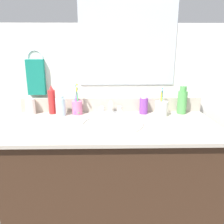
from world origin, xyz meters
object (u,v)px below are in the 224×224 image
at_px(hand_towel, 36,77).
at_px(bottle_spray_red, 52,101).
at_px(bottle_toner_green, 182,101).
at_px(bottle_gel_clear, 61,106).
at_px(cup_pink, 77,106).
at_px(bottle_cream_purple, 144,105).
at_px(faucet, 111,110).
at_px(bottle_lotion_white, 30,105).
at_px(cup_white_ceramic, 161,108).

height_order(hand_towel, bottle_spray_red, hand_towel).
height_order(hand_towel, bottle_toner_green, hand_towel).
distance_m(hand_towel, bottle_toner_green, 0.93).
distance_m(bottle_spray_red, bottle_gel_clear, 0.08).
relative_size(hand_towel, cup_pink, 1.14).
bearing_deg(bottle_cream_purple, bottle_gel_clear, -176.46).
bearing_deg(bottle_spray_red, bottle_cream_purple, -1.49).
height_order(bottle_cream_purple, cup_pink, cup_pink).
distance_m(faucet, bottle_toner_green, 0.45).
bearing_deg(bottle_cream_purple, bottle_spray_red, 178.51).
height_order(bottle_spray_red, bottle_toner_green, bottle_spray_red).
bearing_deg(bottle_lotion_white, bottle_toner_green, -0.38).
height_order(bottle_cream_purple, cup_white_ceramic, cup_white_ceramic).
relative_size(bottle_toner_green, bottle_gel_clear, 1.40).
distance_m(bottle_lotion_white, bottle_gel_clear, 0.20).
bearing_deg(bottle_gel_clear, hand_towel, 146.93).
distance_m(bottle_cream_purple, cup_white_ceramic, 0.11).
relative_size(bottle_toner_green, cup_pink, 0.90).
height_order(bottle_spray_red, cup_white_ceramic, bottle_spray_red).
xyz_separation_m(faucet, cup_pink, (-0.21, 0.00, 0.02)).
height_order(faucet, bottle_lotion_white, bottle_lotion_white).
xyz_separation_m(bottle_spray_red, bottle_toner_green, (0.81, -0.01, -0.00)).
distance_m(hand_towel, bottle_lotion_white, 0.18).
distance_m(hand_towel, bottle_cream_purple, 0.70).
xyz_separation_m(hand_towel, bottle_cream_purple, (0.67, -0.08, -0.17)).
relative_size(faucet, bottle_spray_red, 0.89).
xyz_separation_m(faucet, bottle_toner_green, (0.45, 0.01, 0.05)).
bearing_deg(bottle_spray_red, hand_towel, 149.45).
height_order(bottle_lotion_white, bottle_spray_red, bottle_spray_red).
distance_m(hand_towel, faucet, 0.51).
height_order(hand_towel, cup_white_ceramic, hand_towel).
bearing_deg(hand_towel, bottle_spray_red, -30.55).
bearing_deg(bottle_spray_red, bottle_toner_green, -1.01).
bearing_deg(cup_white_ceramic, bottle_spray_red, 174.70).
distance_m(faucet, bottle_cream_purple, 0.21).
bearing_deg(bottle_lotion_white, cup_pink, -2.34).
relative_size(faucet, cup_white_ceramic, 0.92).
bearing_deg(cup_white_ceramic, faucet, 172.24).
distance_m(cup_pink, cup_white_ceramic, 0.52).
distance_m(faucet, bottle_gel_clear, 0.31).
xyz_separation_m(bottle_lotion_white, cup_white_ceramic, (0.80, -0.05, -0.01)).
xyz_separation_m(faucet, bottle_cream_purple, (0.21, 0.01, 0.03)).
distance_m(bottle_cream_purple, cup_pink, 0.41).
height_order(bottle_toner_green, cup_pink, cup_pink).
xyz_separation_m(bottle_cream_purple, cup_white_ceramic, (0.10, -0.05, -0.01)).
distance_m(bottle_lotion_white, bottle_toner_green, 0.94).
xyz_separation_m(bottle_lotion_white, bottle_cream_purple, (0.70, -0.01, -0.00)).
xyz_separation_m(bottle_toner_green, cup_white_ceramic, (-0.14, -0.05, -0.03)).
relative_size(bottle_lotion_white, bottle_gel_clear, 0.98).
relative_size(bottle_cream_purple, bottle_toner_green, 0.68).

